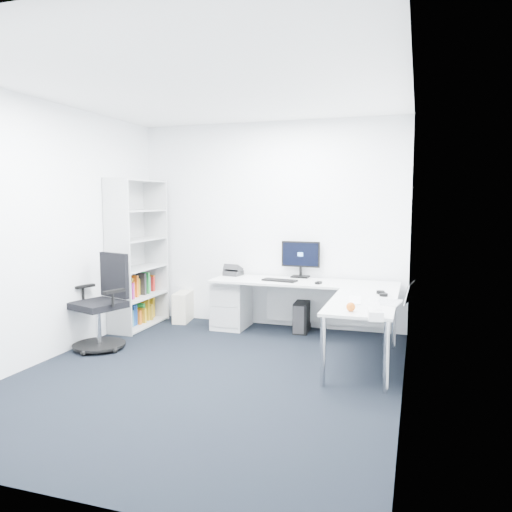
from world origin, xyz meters
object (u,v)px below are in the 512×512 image
(l_desk, at_px, (297,313))
(laptop, at_px, (389,292))
(monitor, at_px, (300,259))
(task_chair, at_px, (98,302))
(bookshelf, at_px, (137,254))

(l_desk, xyz_separation_m, laptop, (1.09, -0.72, 0.45))
(l_desk, distance_m, monitor, 0.85)
(task_chair, xyz_separation_m, laptop, (3.15, 0.28, 0.25))
(task_chair, bearing_deg, bookshelf, 114.50)
(bookshelf, distance_m, monitor, 2.15)
(l_desk, distance_m, task_chair, 2.30)
(monitor, height_order, laptop, monitor)
(monitor, bearing_deg, laptop, -46.56)
(monitor, bearing_deg, bookshelf, -163.23)
(bookshelf, bearing_deg, task_chair, -83.80)
(laptop, bearing_deg, l_desk, 155.11)
(l_desk, bearing_deg, laptop, -33.32)
(monitor, bearing_deg, l_desk, -78.73)
(l_desk, relative_size, task_chair, 2.15)
(monitor, distance_m, laptop, 1.79)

